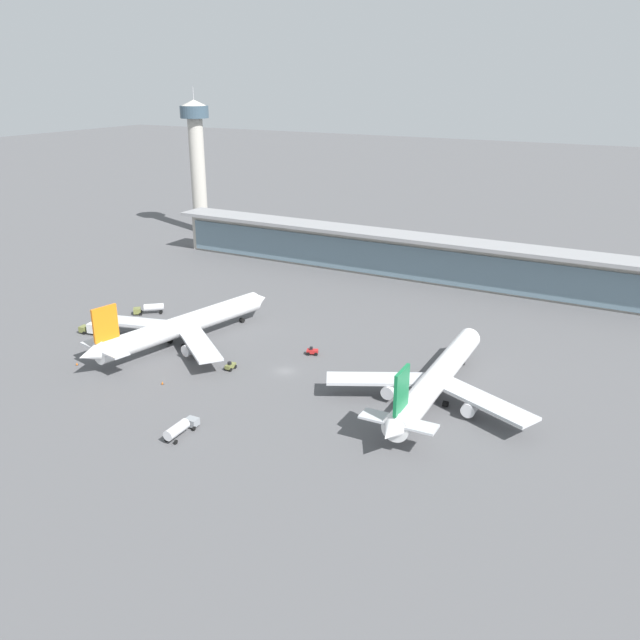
# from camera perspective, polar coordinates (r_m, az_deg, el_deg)

# --- Properties ---
(ground_plane) EXTENTS (1200.00, 1200.00, 0.00)m
(ground_plane) POSITION_cam_1_polar(r_m,az_deg,el_deg) (157.50, -2.99, -4.39)
(ground_plane) COLOR #515154
(airliner_left_stand) EXTENTS (44.78, 59.05, 15.84)m
(airliner_left_stand) POSITION_cam_1_polar(r_m,az_deg,el_deg) (174.44, -11.82, -0.52)
(airliner_left_stand) COLOR white
(airliner_left_stand) RESTS_ON ground
(airliner_centre_stand) EXTENTS (45.76, 59.40, 15.84)m
(airliner_centre_stand) POSITION_cam_1_polar(r_m,az_deg,el_deg) (143.59, 9.85, -5.03)
(airliner_centre_stand) COLOR white
(airliner_centre_stand) RESTS_ON ground
(service_truck_near_nose_olive) EXTENTS (1.80, 2.91, 2.05)m
(service_truck_near_nose_olive) POSITION_cam_1_polar(r_m,az_deg,el_deg) (159.26, -7.66, -3.92)
(service_truck_near_nose_olive) COLOR olive
(service_truck_near_nose_olive) RESTS_ON ground
(service_truck_under_wing_olive) EXTENTS (8.05, 7.23, 2.95)m
(service_truck_under_wing_olive) POSITION_cam_1_polar(r_m,az_deg,el_deg) (200.10, -14.30, 0.99)
(service_truck_under_wing_olive) COLOR olive
(service_truck_under_wing_olive) RESTS_ON ground
(service_truck_mid_apron_olive) EXTENTS (7.56, 3.37, 3.10)m
(service_truck_mid_apron_olive) POSITION_cam_1_polar(r_m,az_deg,el_deg) (188.41, -18.75, -0.69)
(service_truck_mid_apron_olive) COLOR olive
(service_truck_mid_apron_olive) RESTS_ON ground
(service_truck_by_tail_grey) EXTENTS (2.77, 8.68, 2.95)m
(service_truck_by_tail_grey) POSITION_cam_1_polar(r_m,az_deg,el_deg) (132.69, -11.85, -9.01)
(service_truck_by_tail_grey) COLOR gray
(service_truck_by_tail_grey) RESTS_ON ground
(service_truck_on_taxiway_red) EXTENTS (3.29, 2.65, 2.05)m
(service_truck_on_taxiway_red) POSITION_cam_1_polar(r_m,az_deg,el_deg) (165.98, -0.66, -2.69)
(service_truck_on_taxiway_red) COLOR #B21E1E
(service_truck_on_taxiway_red) RESTS_ON ground
(terminal_building) EXTENTS (189.40, 12.80, 15.20)m
(terminal_building) POSITION_cam_1_polar(r_m,az_deg,el_deg) (228.34, 8.32, 5.40)
(terminal_building) COLOR #B2ADA3
(terminal_building) RESTS_ON ground
(control_tower) EXTENTS (12.00, 12.00, 60.60)m
(control_tower) POSITION_cam_1_polar(r_m,az_deg,el_deg) (299.12, -10.47, 13.72)
(control_tower) COLOR #B2ADA3
(control_tower) RESTS_ON ground
(safety_cone_alpha) EXTENTS (0.62, 0.62, 0.70)m
(safety_cone_alpha) POSITION_cam_1_polar(r_m,az_deg,el_deg) (170.64, -20.05, -3.54)
(safety_cone_alpha) COLOR orange
(safety_cone_alpha) RESTS_ON ground
(safety_cone_bravo) EXTENTS (0.62, 0.62, 0.70)m
(safety_cone_bravo) POSITION_cam_1_polar(r_m,az_deg,el_deg) (154.91, -13.32, -5.25)
(safety_cone_bravo) COLOR orange
(safety_cone_bravo) RESTS_ON ground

